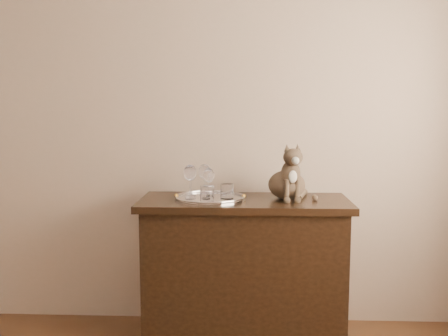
% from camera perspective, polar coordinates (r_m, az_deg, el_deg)
% --- Properties ---
extents(wall_back, '(4.00, 0.10, 2.70)m').
position_cam_1_polar(wall_back, '(3.19, -8.51, 6.42)').
color(wall_back, '#BFA88F').
rests_on(wall_back, ground).
extents(sideboard, '(1.20, 0.50, 0.85)m').
position_cam_1_polar(sideboard, '(2.98, 2.29, -11.67)').
color(sideboard, black).
rests_on(sideboard, ground).
extents(tray, '(0.40, 0.40, 0.01)m').
position_cam_1_polar(tray, '(2.88, -1.60, -3.47)').
color(tray, silver).
rests_on(tray, sideboard).
extents(wine_glass_a, '(0.07, 0.07, 0.17)m').
position_cam_1_polar(wine_glass_a, '(2.92, -3.81, -1.53)').
color(wine_glass_a, white).
rests_on(wine_glass_a, tray).
extents(wine_glass_b, '(0.07, 0.07, 0.18)m').
position_cam_1_polar(wine_glass_b, '(2.95, -2.26, -1.33)').
color(wine_glass_b, silver).
rests_on(wine_glass_b, tray).
extents(wine_glass_c, '(0.07, 0.07, 0.19)m').
position_cam_1_polar(wine_glass_c, '(2.85, -3.89, -1.55)').
color(wine_glass_c, white).
rests_on(wine_glass_c, tray).
extents(wine_glass_d, '(0.07, 0.07, 0.17)m').
position_cam_1_polar(wine_glass_d, '(2.86, -1.75, -1.73)').
color(wine_glass_d, white).
rests_on(wine_glass_d, tray).
extents(tumbler_a, '(0.08, 0.08, 0.08)m').
position_cam_1_polar(tumbler_a, '(2.83, 0.34, -2.69)').
color(tumbler_a, silver).
rests_on(tumbler_a, tray).
extents(tumbler_b, '(0.08, 0.08, 0.09)m').
position_cam_1_polar(tumbler_b, '(2.75, -1.95, -2.98)').
color(tumbler_b, silver).
rests_on(tumbler_b, tray).
extents(cat, '(0.37, 0.36, 0.33)m').
position_cam_1_polar(cat, '(2.89, 7.20, -0.31)').
color(cat, '#4C392D').
rests_on(cat, sideboard).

